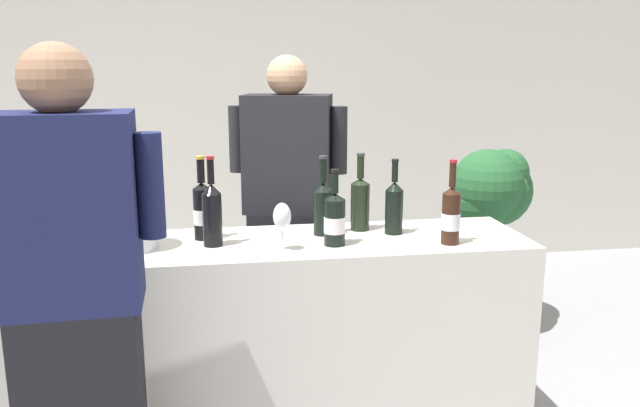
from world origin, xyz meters
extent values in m
cube|color=beige|center=(0.00, 2.60, 1.40)|extent=(8.00, 0.10, 2.80)
cube|color=beige|center=(0.00, 0.00, 0.47)|extent=(2.08, 0.53, 0.93)
cylinder|color=black|center=(-0.24, -0.02, 1.04)|extent=(0.08, 0.08, 0.21)
cone|color=black|center=(-0.24, -0.02, 1.16)|extent=(0.08, 0.08, 0.04)
cylinder|color=black|center=(-0.24, -0.02, 1.23)|extent=(0.03, 0.03, 0.10)
cylinder|color=maroon|center=(-0.24, -0.02, 1.28)|extent=(0.03, 0.03, 0.01)
cylinder|color=black|center=(0.51, 0.05, 1.03)|extent=(0.07, 0.07, 0.18)
cone|color=black|center=(0.51, 0.05, 1.14)|extent=(0.07, 0.07, 0.04)
cylinder|color=black|center=(0.51, 0.05, 1.20)|extent=(0.03, 0.03, 0.08)
cylinder|color=black|center=(0.51, 0.05, 1.24)|extent=(0.03, 0.03, 0.01)
cylinder|color=black|center=(-0.28, 0.09, 1.04)|extent=(0.07, 0.07, 0.21)
cone|color=black|center=(-0.28, 0.09, 1.16)|extent=(0.07, 0.07, 0.03)
cylinder|color=black|center=(-0.28, 0.09, 1.22)|extent=(0.03, 0.03, 0.10)
cylinder|color=#B79333|center=(-0.28, 0.09, 1.27)|extent=(0.04, 0.04, 0.01)
cylinder|color=silver|center=(-0.28, 0.09, 1.03)|extent=(0.07, 0.07, 0.06)
cylinder|color=black|center=(0.22, 0.08, 1.03)|extent=(0.08, 0.08, 0.19)
cone|color=black|center=(0.22, 0.08, 1.14)|extent=(0.08, 0.08, 0.03)
cylinder|color=black|center=(0.22, 0.08, 1.20)|extent=(0.03, 0.03, 0.10)
cylinder|color=#333338|center=(0.22, 0.08, 1.26)|extent=(0.03, 0.03, 0.01)
cylinder|color=black|center=(0.24, -0.09, 1.03)|extent=(0.08, 0.08, 0.18)
cone|color=black|center=(0.24, -0.09, 1.13)|extent=(0.08, 0.08, 0.03)
cylinder|color=black|center=(0.24, -0.09, 1.18)|extent=(0.03, 0.03, 0.08)
cylinder|color=black|center=(0.24, -0.09, 1.23)|extent=(0.03, 0.03, 0.01)
cylinder|color=silver|center=(0.24, -0.09, 1.02)|extent=(0.08, 0.08, 0.06)
cylinder|color=black|center=(-0.85, -0.04, 1.03)|extent=(0.07, 0.07, 0.20)
cone|color=black|center=(-0.85, -0.04, 1.15)|extent=(0.07, 0.07, 0.03)
cylinder|color=black|center=(-0.85, -0.04, 1.20)|extent=(0.03, 0.03, 0.08)
cylinder|color=#333338|center=(-0.85, -0.04, 1.25)|extent=(0.03, 0.03, 0.01)
cylinder|color=silver|center=(-0.85, -0.04, 1.02)|extent=(0.08, 0.08, 0.06)
cylinder|color=black|center=(0.69, -0.14, 1.04)|extent=(0.07, 0.07, 0.20)
cone|color=black|center=(0.69, -0.14, 1.15)|extent=(0.07, 0.07, 0.03)
cylinder|color=black|center=(0.69, -0.14, 1.21)|extent=(0.03, 0.03, 0.10)
cylinder|color=maroon|center=(0.69, -0.14, 1.26)|extent=(0.03, 0.03, 0.01)
cylinder|color=silver|center=(0.69, -0.14, 1.03)|extent=(0.07, 0.07, 0.07)
cylinder|color=black|center=(0.39, 0.13, 1.04)|extent=(0.08, 0.08, 0.20)
cone|color=black|center=(0.39, 0.13, 1.15)|extent=(0.08, 0.08, 0.03)
cylinder|color=black|center=(0.39, 0.13, 1.21)|extent=(0.03, 0.03, 0.09)
cylinder|color=#333338|center=(0.39, 0.13, 1.26)|extent=(0.03, 0.03, 0.01)
cylinder|color=black|center=(-0.78, 0.13, 1.04)|extent=(0.08, 0.08, 0.20)
cone|color=black|center=(-0.78, 0.13, 1.15)|extent=(0.08, 0.08, 0.03)
cylinder|color=black|center=(-0.78, 0.13, 1.21)|extent=(0.03, 0.03, 0.10)
cylinder|color=black|center=(-0.78, 0.13, 1.27)|extent=(0.03, 0.03, 0.01)
cylinder|color=beige|center=(-0.78, 0.13, 1.03)|extent=(0.09, 0.09, 0.08)
cylinder|color=silver|center=(0.03, -0.13, 0.94)|extent=(0.07, 0.07, 0.00)
cylinder|color=silver|center=(0.03, -0.13, 0.98)|extent=(0.01, 0.01, 0.08)
ellipsoid|color=silver|center=(0.03, -0.13, 1.07)|extent=(0.07, 0.07, 0.10)
ellipsoid|color=maroon|center=(0.03, -0.13, 1.05)|extent=(0.05, 0.05, 0.04)
cylinder|color=silver|center=(-0.55, -0.01, 1.04)|extent=(0.21, 0.21, 0.22)
torus|color=silver|center=(-0.55, -0.01, 1.15)|extent=(0.22, 0.22, 0.01)
cube|color=black|center=(0.12, 0.54, 0.47)|extent=(0.42, 0.33, 0.94)
cube|color=black|center=(0.12, 0.54, 1.21)|extent=(0.46, 0.34, 0.56)
sphere|color=tan|center=(0.12, 0.54, 1.58)|extent=(0.19, 0.19, 0.19)
cylinder|color=black|center=(0.36, 0.48, 1.28)|extent=(0.08, 0.08, 0.32)
cylinder|color=black|center=(-0.11, 0.60, 1.28)|extent=(0.08, 0.08, 0.32)
cube|color=#191E47|center=(-0.65, -0.54, 1.21)|extent=(0.41, 0.26, 0.58)
sphere|color=#8C664C|center=(-0.65, -0.54, 1.59)|extent=(0.21, 0.21, 0.21)
cylinder|color=#191E47|center=(-0.41, -0.53, 1.28)|extent=(0.08, 0.08, 0.32)
cylinder|color=brown|center=(1.44, 1.10, 0.11)|extent=(0.35, 0.35, 0.22)
sphere|color=#23562D|center=(1.48, 1.16, 0.87)|extent=(0.45, 0.45, 0.45)
sphere|color=#23562D|center=(1.45, 1.02, 0.88)|extent=(0.34, 0.34, 0.34)
sphere|color=#23562D|center=(1.50, 1.08, 1.00)|extent=(0.28, 0.28, 0.28)
sphere|color=#23562D|center=(1.32, 1.00, 0.86)|extent=(0.37, 0.37, 0.37)
sphere|color=#23562D|center=(1.35, 0.99, 0.94)|extent=(0.42, 0.42, 0.42)
cylinder|color=#4C3823|center=(1.44, 1.10, 0.52)|extent=(0.05, 0.05, 0.60)
camera|label=1|loc=(-0.20, -2.44, 1.63)|focal=35.40mm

